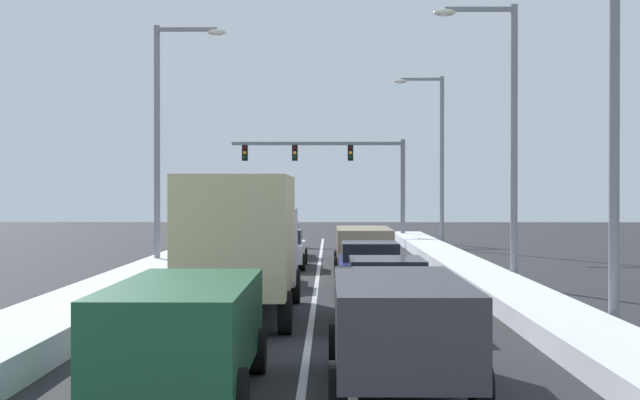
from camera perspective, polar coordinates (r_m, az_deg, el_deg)
ground_plane at (r=26.76m, az=-0.31°, el=-5.92°), size 128.60×128.60×0.00m
lane_stripe_between_right_lane_and_center_lane at (r=31.67m, az=-0.17°, el=-4.91°), size 0.14×54.41×0.01m
snow_bank_right_shoulder at (r=32.03m, az=9.39°, el=-4.45°), size 1.80×54.41×0.47m
snow_bank_left_shoulder at (r=32.16m, az=-9.68°, el=-4.34°), size 2.11×54.41×0.57m
suv_charcoal_right_lane_nearest at (r=14.14m, az=4.96°, el=-7.55°), size 2.16×4.90×1.67m
sedan_maroon_right_lane_second at (r=20.84m, az=4.12°, el=-5.65°), size 2.00×4.50×1.51m
sedan_navy_right_lane_third at (r=27.49m, az=3.08°, el=-4.15°), size 2.00×4.50×1.51m
suv_tan_right_lane_fourth at (r=33.84m, az=2.71°, el=-2.85°), size 2.16×4.90×1.67m
sedan_gray_right_lane_fifth at (r=40.03m, az=2.58°, el=-2.69°), size 2.00×4.50×1.51m
suv_green_center_lane_nearest at (r=13.78m, az=-8.43°, el=-7.77°), size 2.16×4.90×1.67m
box_truck_center_lane_second at (r=21.85m, az=-4.82°, el=-2.37°), size 2.53×7.20×3.36m
sedan_black_center_lane_third at (r=29.89m, az=-3.95°, el=-3.78°), size 2.00×4.50×1.51m
sedan_white_center_lane_fourth at (r=36.49m, az=-2.43°, el=-3.00°), size 2.00×4.50×1.51m
sedan_red_center_lane_fifth at (r=42.61m, az=-2.47°, el=-2.50°), size 2.00×4.50×1.51m
traffic_light_gantry at (r=56.28m, az=1.37°, el=2.27°), size 10.60×0.47×6.20m
street_lamp_right_near at (r=20.05m, az=16.77°, el=6.15°), size 2.66×0.36×8.34m
street_lamp_right_mid at (r=29.66m, az=11.27°, el=4.89°), size 2.66×0.36×8.90m
street_lamp_right_far at (r=49.22m, az=7.17°, el=3.28°), size 2.66×0.36×9.11m
street_lamp_left_mid at (r=34.26m, az=-9.50°, el=4.47°), size 2.66×0.36×9.09m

